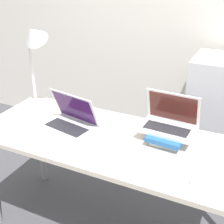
{
  "coord_description": "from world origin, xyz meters",
  "views": [
    {
      "loc": [
        0.73,
        -1.13,
        1.74
      ],
      "look_at": [
        0.03,
        0.34,
        0.95
      ],
      "focal_mm": 50.0,
      "sensor_mm": 36.0,
      "label": 1
    }
  ],
  "objects_px": {
    "laptop_on_books": "(169,122)",
    "desk_lamp": "(34,44)",
    "mouse": "(197,181)",
    "laptop_left": "(70,121)",
    "notepad": "(214,182)",
    "book_stack": "(169,135)",
    "mini_fridge": "(222,121)",
    "wireless_keyboard": "(155,171)"
  },
  "relations": [
    {
      "from": "mouse",
      "to": "desk_lamp",
      "type": "xyz_separation_m",
      "value": [
        -1.22,
        0.39,
        0.45
      ]
    },
    {
      "from": "laptop_on_books",
      "to": "mini_fridge",
      "type": "bearing_deg",
      "value": 74.13
    },
    {
      "from": "laptop_on_books",
      "to": "laptop_left",
      "type": "bearing_deg",
      "value": -165.77
    },
    {
      "from": "notepad",
      "to": "mouse",
      "type": "bearing_deg",
      "value": -150.5
    },
    {
      "from": "laptop_on_books",
      "to": "desk_lamp",
      "type": "relative_size",
      "value": 0.54
    },
    {
      "from": "mini_fridge",
      "to": "wireless_keyboard",
      "type": "bearing_deg",
      "value": -99.34
    },
    {
      "from": "desk_lamp",
      "to": "laptop_left",
      "type": "bearing_deg",
      "value": -24.67
    },
    {
      "from": "book_stack",
      "to": "desk_lamp",
      "type": "bearing_deg",
      "value": 177.1
    },
    {
      "from": "laptop_left",
      "to": "book_stack",
      "type": "bearing_deg",
      "value": 10.78
    },
    {
      "from": "book_stack",
      "to": "laptop_on_books",
      "type": "bearing_deg",
      "value": 110.83
    },
    {
      "from": "notepad",
      "to": "laptop_left",
      "type": "bearing_deg",
      "value": 169.31
    },
    {
      "from": "laptop_left",
      "to": "mini_fridge",
      "type": "distance_m",
      "value": 1.34
    },
    {
      "from": "mini_fridge",
      "to": "notepad",
      "type": "bearing_deg",
      "value": -85.82
    },
    {
      "from": "laptop_left",
      "to": "book_stack",
      "type": "relative_size",
      "value": 1.35
    },
    {
      "from": "mini_fridge",
      "to": "desk_lamp",
      "type": "bearing_deg",
      "value": -145.31
    },
    {
      "from": "book_stack",
      "to": "notepad",
      "type": "xyz_separation_m",
      "value": [
        0.31,
        -0.29,
        -0.03
      ]
    },
    {
      "from": "book_stack",
      "to": "mini_fridge",
      "type": "distance_m",
      "value": 0.95
    },
    {
      "from": "laptop_on_books",
      "to": "mini_fridge",
      "type": "height_order",
      "value": "mini_fridge"
    },
    {
      "from": "book_stack",
      "to": "mini_fridge",
      "type": "height_order",
      "value": "mini_fridge"
    },
    {
      "from": "laptop_on_books",
      "to": "wireless_keyboard",
      "type": "relative_size",
      "value": 1.24
    },
    {
      "from": "laptop_left",
      "to": "wireless_keyboard",
      "type": "xyz_separation_m",
      "value": [
        0.64,
        -0.22,
        -0.04
      ]
    },
    {
      "from": "laptop_on_books",
      "to": "notepad",
      "type": "xyz_separation_m",
      "value": [
        0.33,
        -0.33,
        -0.1
      ]
    },
    {
      "from": "laptop_left",
      "to": "desk_lamp",
      "type": "relative_size",
      "value": 0.61
    },
    {
      "from": "laptop_on_books",
      "to": "mouse",
      "type": "height_order",
      "value": "laptop_on_books"
    },
    {
      "from": "book_stack",
      "to": "mouse",
      "type": "relative_size",
      "value": 2.52
    },
    {
      "from": "wireless_keyboard",
      "to": "laptop_on_books",
      "type": "bearing_deg",
      "value": 96.32
    },
    {
      "from": "wireless_keyboard",
      "to": "desk_lamp",
      "type": "distance_m",
      "value": 1.17
    },
    {
      "from": "wireless_keyboard",
      "to": "mini_fridge",
      "type": "distance_m",
      "value": 1.26
    },
    {
      "from": "wireless_keyboard",
      "to": "notepad",
      "type": "xyz_separation_m",
      "value": [
        0.29,
        0.04,
        -0.0
      ]
    },
    {
      "from": "book_stack",
      "to": "mini_fridge",
      "type": "relative_size",
      "value": 0.27
    },
    {
      "from": "wireless_keyboard",
      "to": "mini_fridge",
      "type": "bearing_deg",
      "value": 80.66
    },
    {
      "from": "mouse",
      "to": "notepad",
      "type": "bearing_deg",
      "value": 29.5
    },
    {
      "from": "book_stack",
      "to": "laptop_on_books",
      "type": "distance_m",
      "value": 0.08
    },
    {
      "from": "laptop_left",
      "to": "mouse",
      "type": "bearing_deg",
      "value": -14.37
    },
    {
      "from": "laptop_left",
      "to": "mouse",
      "type": "relative_size",
      "value": 3.39
    },
    {
      "from": "laptop_left",
      "to": "mini_fridge",
      "type": "xyz_separation_m",
      "value": [
        0.84,
        1.0,
        -0.28
      ]
    },
    {
      "from": "laptop_left",
      "to": "laptop_on_books",
      "type": "relative_size",
      "value": 1.13
    },
    {
      "from": "wireless_keyboard",
      "to": "desk_lamp",
      "type": "bearing_deg",
      "value": 159.1
    },
    {
      "from": "book_stack",
      "to": "wireless_keyboard",
      "type": "bearing_deg",
      "value": -85.3
    },
    {
      "from": "laptop_left",
      "to": "mouse",
      "type": "height_order",
      "value": "laptop_left"
    },
    {
      "from": "mouse",
      "to": "desk_lamp",
      "type": "distance_m",
      "value": 1.35
    },
    {
      "from": "wireless_keyboard",
      "to": "notepad",
      "type": "height_order",
      "value": "wireless_keyboard"
    }
  ]
}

